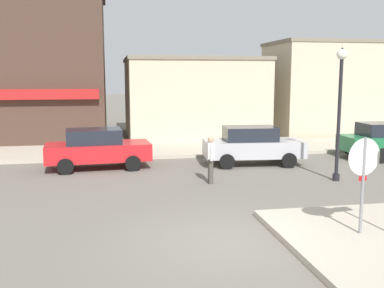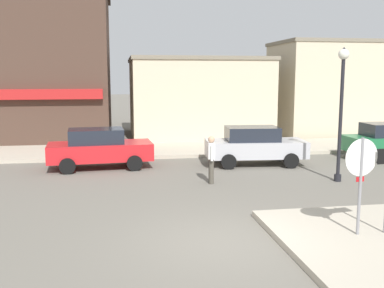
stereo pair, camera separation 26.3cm
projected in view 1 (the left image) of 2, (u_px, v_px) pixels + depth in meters
ground_plane at (228, 242)px, 9.82m from camera, size 160.00×160.00×0.00m
kerb_far at (163, 150)px, 21.59m from camera, size 80.00×4.00×0.15m
stop_sign at (363, 173)px, 9.75m from camera, size 0.81×0.14×2.30m
lamp_post at (340, 95)px, 15.14m from camera, size 0.36×0.36×4.54m
parked_car_nearest at (97, 148)px, 17.51m from camera, size 4.11×2.10×1.56m
parked_car_second at (252, 145)px, 18.32m from camera, size 4.12×2.12×1.56m
pedestrian_crossing_near at (211, 158)px, 15.08m from camera, size 0.26×0.56×1.61m
building_corner_shop at (12, 64)px, 25.53m from camera, size 10.61×8.78×8.50m
building_storefront_left_near at (192, 97)px, 27.06m from camera, size 7.88×7.38×4.64m
building_storefront_left_mid at (336, 88)px, 28.04m from camera, size 8.30×5.12×5.67m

